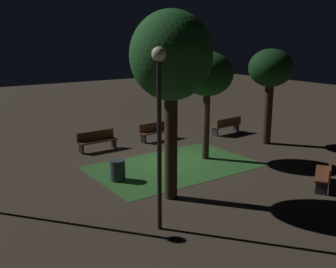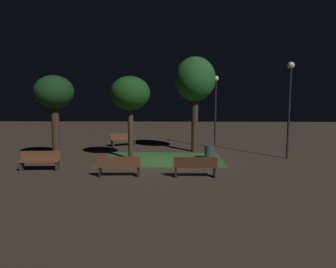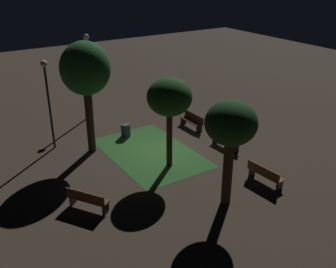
{
  "view_description": "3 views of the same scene",
  "coord_description": "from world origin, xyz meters",
  "px_view_note": "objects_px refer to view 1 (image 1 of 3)",
  "views": [
    {
      "loc": [
        8.7,
        12.84,
        5.04
      ],
      "look_at": [
        -0.03,
        0.17,
        1.21
      ],
      "focal_mm": 42.04,
      "sensor_mm": 36.0,
      "label": 1
    },
    {
      "loc": [
        0.82,
        -15.34,
        3.17
      ],
      "look_at": [
        0.36,
        0.42,
        1.41
      ],
      "focal_mm": 31.99,
      "sensor_mm": 36.0,
      "label": 2
    },
    {
      "loc": [
        -15.88,
        9.83,
        9.33
      ],
      "look_at": [
        -0.34,
        -0.17,
        1.02
      ],
      "focal_mm": 41.53,
      "sensor_mm": 36.0,
      "label": 3
    }
  ],
  "objects_px": {
    "tree_near_wall": "(207,75)",
    "trash_bin": "(118,170)",
    "bench_front_right": "(156,131)",
    "bench_corner": "(227,125)",
    "bench_near_trees": "(325,173)",
    "lamp_post_plaza_west": "(159,110)",
    "tree_left_canopy": "(171,59)",
    "tree_lawn_side": "(270,71)",
    "bench_back_row": "(97,140)"
  },
  "relations": [
    {
      "from": "tree_near_wall",
      "to": "trash_bin",
      "type": "bearing_deg",
      "value": 2.99
    },
    {
      "from": "bench_front_right",
      "to": "trash_bin",
      "type": "height_order",
      "value": "bench_front_right"
    },
    {
      "from": "bench_corner",
      "to": "bench_near_trees",
      "type": "height_order",
      "value": "same"
    },
    {
      "from": "bench_front_right",
      "to": "lamp_post_plaza_west",
      "type": "bearing_deg",
      "value": 57.76
    },
    {
      "from": "tree_left_canopy",
      "to": "lamp_post_plaza_west",
      "type": "height_order",
      "value": "tree_left_canopy"
    },
    {
      "from": "tree_left_canopy",
      "to": "bench_near_trees",
      "type": "bearing_deg",
      "value": 155.5
    },
    {
      "from": "tree_lawn_side",
      "to": "trash_bin",
      "type": "bearing_deg",
      "value": 3.01
    },
    {
      "from": "bench_near_trees",
      "to": "tree_left_canopy",
      "type": "xyz_separation_m",
      "value": [
        4.9,
        -2.23,
        3.92
      ]
    },
    {
      "from": "bench_back_row",
      "to": "tree_near_wall",
      "type": "bearing_deg",
      "value": 130.93
    },
    {
      "from": "bench_near_trees",
      "to": "trash_bin",
      "type": "xyz_separation_m",
      "value": [
        5.58,
        -4.59,
        -0.1
      ]
    },
    {
      "from": "bench_near_trees",
      "to": "tree_lawn_side",
      "type": "bearing_deg",
      "value": -118.21
    },
    {
      "from": "bench_front_right",
      "to": "bench_corner",
      "type": "xyz_separation_m",
      "value": [
        -3.82,
        1.04,
        0.0
      ]
    },
    {
      "from": "bench_front_right",
      "to": "bench_back_row",
      "type": "xyz_separation_m",
      "value": [
        3.18,
        -0.0,
        0.0
      ]
    },
    {
      "from": "bench_corner",
      "to": "tree_left_canopy",
      "type": "xyz_separation_m",
      "value": [
        7.34,
        5.3,
        3.92
      ]
    },
    {
      "from": "bench_front_right",
      "to": "bench_near_trees",
      "type": "distance_m",
      "value": 8.68
    },
    {
      "from": "bench_front_right",
      "to": "bench_near_trees",
      "type": "bearing_deg",
      "value": 99.17
    },
    {
      "from": "tree_lawn_side",
      "to": "bench_front_right",
      "type": "bearing_deg",
      "value": -40.98
    },
    {
      "from": "tree_lawn_side",
      "to": "lamp_post_plaza_west",
      "type": "distance_m",
      "value": 10.06
    },
    {
      "from": "tree_near_wall",
      "to": "bench_back_row",
      "type": "bearing_deg",
      "value": -49.07
    },
    {
      "from": "tree_lawn_side",
      "to": "tree_left_canopy",
      "type": "relative_size",
      "value": 0.77
    },
    {
      "from": "bench_corner",
      "to": "tree_left_canopy",
      "type": "distance_m",
      "value": 9.86
    },
    {
      "from": "bench_back_row",
      "to": "bench_near_trees",
      "type": "relative_size",
      "value": 1.02
    },
    {
      "from": "bench_front_right",
      "to": "bench_back_row",
      "type": "height_order",
      "value": "same"
    },
    {
      "from": "lamp_post_plaza_west",
      "to": "tree_left_canopy",
      "type": "bearing_deg",
      "value": -133.02
    },
    {
      "from": "tree_near_wall",
      "to": "bench_near_trees",
      "type": "bearing_deg",
      "value": 105.21
    },
    {
      "from": "bench_corner",
      "to": "bench_front_right",
      "type": "bearing_deg",
      "value": -15.16
    },
    {
      "from": "bench_back_row",
      "to": "bench_near_trees",
      "type": "height_order",
      "value": "same"
    },
    {
      "from": "trash_bin",
      "to": "bench_near_trees",
      "type": "bearing_deg",
      "value": 140.58
    },
    {
      "from": "bench_corner",
      "to": "tree_near_wall",
      "type": "xyz_separation_m",
      "value": [
        3.75,
        2.72,
        3.03
      ]
    },
    {
      "from": "bench_corner",
      "to": "tree_near_wall",
      "type": "distance_m",
      "value": 5.53
    },
    {
      "from": "bench_front_right",
      "to": "lamp_post_plaza_west",
      "type": "relative_size",
      "value": 0.38
    },
    {
      "from": "bench_back_row",
      "to": "tree_left_canopy",
      "type": "xyz_separation_m",
      "value": [
        0.34,
        6.33,
        3.92
      ]
    },
    {
      "from": "tree_near_wall",
      "to": "lamp_post_plaza_west",
      "type": "relative_size",
      "value": 0.93
    },
    {
      "from": "bench_back_row",
      "to": "tree_lawn_side",
      "type": "xyz_separation_m",
      "value": [
        -7.26,
        3.54,
        3.01
      ]
    },
    {
      "from": "bench_near_trees",
      "to": "tree_near_wall",
      "type": "distance_m",
      "value": 5.83
    },
    {
      "from": "bench_back_row",
      "to": "tree_lawn_side",
      "type": "distance_m",
      "value": 8.62
    },
    {
      "from": "lamp_post_plaza_west",
      "to": "bench_near_trees",
      "type": "bearing_deg",
      "value": 174.05
    },
    {
      "from": "lamp_post_plaza_west",
      "to": "tree_lawn_side",
      "type": "bearing_deg",
      "value": -154.3
    },
    {
      "from": "bench_near_trees",
      "to": "bench_back_row",
      "type": "bearing_deg",
      "value": -61.96
    },
    {
      "from": "tree_left_canopy",
      "to": "lamp_post_plaza_west",
      "type": "distance_m",
      "value": 2.44
    },
    {
      "from": "tree_left_canopy",
      "to": "trash_bin",
      "type": "height_order",
      "value": "tree_left_canopy"
    },
    {
      "from": "tree_near_wall",
      "to": "tree_lawn_side",
      "type": "bearing_deg",
      "value": -176.97
    },
    {
      "from": "lamp_post_plaza_west",
      "to": "tree_near_wall",
      "type": "bearing_deg",
      "value": -140.63
    },
    {
      "from": "bench_front_right",
      "to": "bench_back_row",
      "type": "relative_size",
      "value": 1.01
    },
    {
      "from": "tree_left_canopy",
      "to": "tree_near_wall",
      "type": "distance_m",
      "value": 4.51
    },
    {
      "from": "bench_near_trees",
      "to": "bench_corner",
      "type": "bearing_deg",
      "value": -107.94
    },
    {
      "from": "bench_corner",
      "to": "lamp_post_plaza_west",
      "type": "height_order",
      "value": "lamp_post_plaza_west"
    },
    {
      "from": "bench_back_row",
      "to": "lamp_post_plaza_west",
      "type": "distance_m",
      "value": 8.56
    },
    {
      "from": "bench_back_row",
      "to": "lamp_post_plaza_west",
      "type": "relative_size",
      "value": 0.38
    },
    {
      "from": "bench_near_trees",
      "to": "tree_lawn_side",
      "type": "xyz_separation_m",
      "value": [
        -2.69,
        -5.02,
        3.01
      ]
    }
  ]
}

